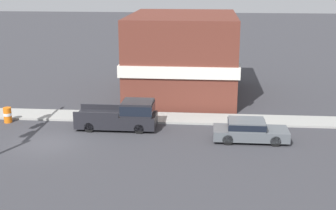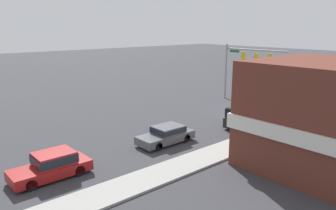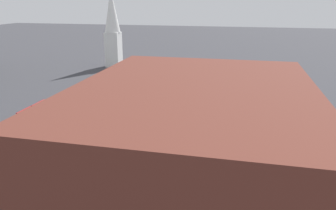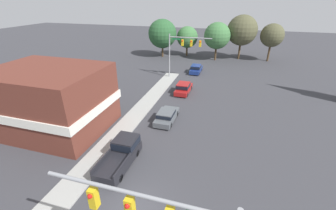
% 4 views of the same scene
% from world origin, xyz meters
% --- Properties ---
extents(ground_plane, '(200.00, 200.00, 0.00)m').
position_xyz_m(ground_plane, '(0.00, 0.00, 0.00)').
color(ground_plane, '#38383D').
extents(sidewalk_curb, '(2.40, 60.00, 0.14)m').
position_xyz_m(sidewalk_curb, '(-5.70, 0.00, 0.07)').
color(sidewalk_curb, '#9E9E99').
rests_on(sidewalk_curb, ground).
extents(car_lead, '(1.92, 4.63, 1.35)m').
position_xyz_m(car_lead, '(-1.62, 12.43, 0.71)').
color(car_lead, black).
rests_on(car_lead, ground).
extents(pickup_truck_parked, '(2.05, 5.36, 1.94)m').
position_xyz_m(pickup_truck_parked, '(-3.27, 4.28, 0.95)').
color(pickup_truck_parked, black).
rests_on(pickup_truck_parked, ground).
extents(construction_barrel, '(0.57, 0.57, 1.08)m').
position_xyz_m(construction_barrel, '(-3.90, -4.13, 0.55)').
color(construction_barrel, orange).
rests_on(construction_barrel, ground).
extents(corner_brick_building, '(11.74, 9.09, 6.83)m').
position_xyz_m(corner_brick_building, '(-13.12, 7.62, 3.37)').
color(corner_brick_building, brown).
rests_on(corner_brick_building, ground).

